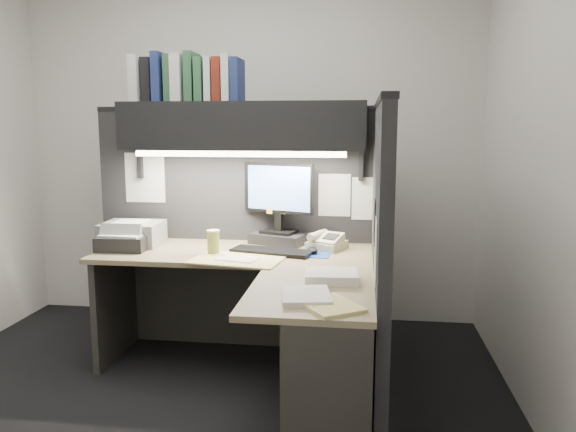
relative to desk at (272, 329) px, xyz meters
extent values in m
plane|color=black|center=(-0.43, 0.00, -0.44)|extent=(3.50, 3.50, 0.00)
cube|color=silver|center=(-0.43, 1.50, 0.91)|extent=(3.50, 0.04, 2.70)
cube|color=silver|center=(-0.43, -1.50, 0.91)|extent=(3.50, 0.04, 2.70)
cube|color=silver|center=(1.32, 0.00, 0.91)|extent=(0.04, 3.00, 2.70)
cube|color=black|center=(-0.40, 0.93, 0.36)|extent=(1.90, 0.06, 1.60)
cube|color=black|center=(0.55, 0.18, 0.36)|extent=(0.06, 1.50, 1.60)
cube|color=#7C6F4F|center=(-0.33, 0.56, 0.27)|extent=(1.70, 0.68, 0.03)
cube|color=#7C6F4F|center=(0.22, -0.20, 0.27)|extent=(0.60, 0.85, 0.03)
cube|color=#2C2A27|center=(-0.33, 0.86, -0.09)|extent=(1.61, 0.02, 0.70)
cube|color=#2C2A27|center=(-1.13, 0.56, -0.09)|extent=(0.04, 0.61, 0.70)
cube|color=#2C2A27|center=(0.32, -0.43, -0.09)|extent=(0.38, 0.40, 0.70)
cube|color=black|center=(-0.30, 0.75, 1.06)|extent=(1.55, 0.34, 0.30)
cylinder|color=white|center=(-0.30, 0.61, 0.89)|extent=(1.32, 0.04, 0.04)
cube|color=black|center=(-0.08, 0.82, 0.32)|extent=(0.41, 0.33, 0.07)
cube|color=black|center=(-0.08, 0.82, 0.44)|extent=(0.06, 0.05, 0.12)
cube|color=black|center=(-0.08, 0.82, 0.66)|extent=(0.48, 0.20, 0.33)
cube|color=#74A1FF|center=(-0.08, 0.80, 0.66)|extent=(0.43, 0.16, 0.29)
cube|color=black|center=(-0.08, 0.52, 0.30)|extent=(0.52, 0.28, 0.02)
cube|color=#1B3C96|center=(0.15, 0.54, 0.29)|extent=(0.25, 0.23, 0.00)
ellipsoid|color=black|center=(0.16, 0.55, 0.31)|extent=(0.10, 0.12, 0.04)
cube|color=#C0B694|center=(0.24, 0.69, 0.33)|extent=(0.27, 0.28, 0.08)
cylinder|color=#B6AC49|center=(-0.43, 0.46, 0.36)|extent=(0.10, 0.10, 0.14)
cube|color=gray|center=(-1.03, 0.66, 0.36)|extent=(0.38, 0.33, 0.15)
cube|color=black|center=(-1.03, 0.52, 0.33)|extent=(0.31, 0.27, 0.09)
cube|color=#D7C878|center=(-0.25, 0.32, 0.29)|extent=(0.56, 0.41, 0.01)
cube|color=white|center=(0.31, -0.05, 0.31)|extent=(0.28, 0.24, 0.05)
cube|color=white|center=(0.21, -0.36, 0.30)|extent=(0.26, 0.30, 0.03)
cube|color=#D7C878|center=(0.33, -0.47, 0.29)|extent=(0.32, 0.34, 0.02)
cube|color=silver|center=(-0.98, 0.74, 1.35)|extent=(0.06, 0.22, 0.29)
cube|color=black|center=(-0.91, 0.77, 1.34)|extent=(0.06, 0.22, 0.28)
cube|color=navy|center=(-0.83, 0.74, 1.36)|extent=(0.05, 0.22, 0.31)
cube|color=#2A5436|center=(-0.77, 0.77, 1.35)|extent=(0.05, 0.22, 0.29)
cube|color=silver|center=(-0.71, 0.75, 1.35)|extent=(0.07, 0.22, 0.29)
cube|color=#2A5436|center=(-0.63, 0.77, 1.36)|extent=(0.06, 0.22, 0.31)
cube|color=#2A5436|center=(-0.57, 0.76, 1.34)|extent=(0.05, 0.22, 0.27)
cube|color=silver|center=(-0.51, 0.76, 1.34)|extent=(0.04, 0.22, 0.27)
cube|color=maroon|center=(-0.45, 0.76, 1.34)|extent=(0.06, 0.22, 0.27)
cube|color=silver|center=(-0.39, 0.74, 1.35)|extent=(0.05, 0.22, 0.29)
cube|color=navy|center=(-0.33, 0.74, 1.34)|extent=(0.05, 0.22, 0.26)
cube|color=white|center=(0.27, 0.90, 0.61)|extent=(0.21, 0.00, 0.28)
cube|color=white|center=(0.49, 0.90, 0.59)|extent=(0.21, 0.00, 0.28)
cube|color=white|center=(-1.03, 0.90, 0.71)|extent=(0.28, 0.00, 0.34)
cube|color=black|center=(0.52, 0.05, 0.58)|extent=(0.00, 0.18, 0.22)
cube|color=white|center=(0.52, -0.30, 0.51)|extent=(0.00, 0.21, 0.28)
camera|label=1|loc=(0.45, -2.78, 1.05)|focal=35.00mm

